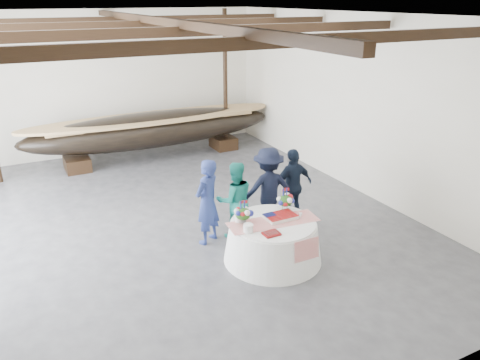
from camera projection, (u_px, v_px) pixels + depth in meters
name	position (u px, v px, depth m)	size (l,w,h in m)	color
floor	(175.00, 222.00, 10.75)	(10.00, 12.00, 0.01)	#3D3D42
wall_back	(108.00, 83.00, 14.90)	(10.00, 0.02, 4.50)	silver
wall_front	(357.00, 258.00, 4.96)	(10.00, 0.02, 4.50)	silver
wall_right	(355.00, 104.00, 12.05)	(0.02, 12.00, 4.50)	silver
ceiling	(164.00, 15.00, 9.10)	(10.00, 12.00, 0.01)	white
pavilion_structure	(153.00, 38.00, 9.94)	(9.80, 11.76, 4.50)	black
longboat_display	(154.00, 129.00, 14.64)	(8.01, 1.60, 1.50)	black
banquet_table	(273.00, 241.00, 9.08)	(1.92, 1.92, 0.82)	white
tabletop_items	(266.00, 212.00, 9.02)	(1.82, 1.05, 0.40)	red
guest_woman_blue	(207.00, 202.00, 9.58)	(0.67, 0.44, 1.83)	navy
guest_woman_teal	(235.00, 200.00, 9.84)	(0.82, 0.64, 1.68)	teal
guest_man_left	(268.00, 189.00, 10.20)	(1.20, 0.69, 1.86)	black
guest_man_right	(293.00, 186.00, 10.53)	(1.01, 0.42, 1.73)	black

